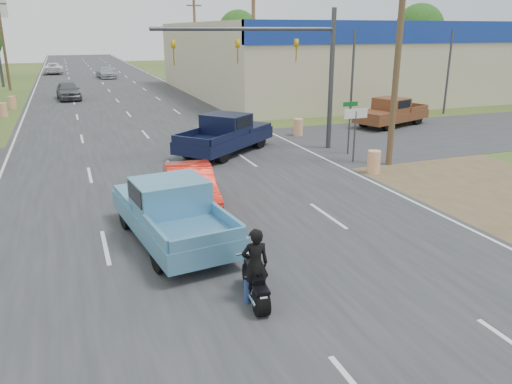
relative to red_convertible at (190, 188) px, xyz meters
name	(u,v)px	position (x,y,z in m)	size (l,w,h in m)	color
main_road	(117,101)	(0.50, 29.57, -0.73)	(15.00, 180.00, 0.02)	#2D2D30
cross_road	(164,157)	(0.50, 7.57, -0.73)	(120.00, 10.00, 0.02)	#2D2D30
dirt_verge	(461,178)	(11.50, -0.43, -0.74)	(8.00, 18.00, 0.01)	brown
big_box_store	(420,56)	(32.50, 29.50, 2.57)	(50.00, 28.10, 6.60)	#B7A88C
utility_pole_1	(399,45)	(10.00, 2.57, 4.58)	(2.00, 0.28, 10.00)	#4C3823
utility_pole_2	(253,39)	(10.00, 20.57, 4.58)	(2.00, 0.28, 10.00)	#4C3823
utility_pole_3	(195,36)	(10.00, 38.57, 4.58)	(2.00, 0.28, 10.00)	#4C3823
utility_pole_6	(2,37)	(-9.00, 41.57, 4.58)	(2.00, 0.28, 10.00)	#4C3823
tree_3	(419,28)	(55.50, 59.57, 5.45)	(8.40, 8.40, 10.40)	#422D19
tree_5	(238,30)	(30.50, 84.57, 5.14)	(7.98, 7.98, 9.88)	#422D19
barrel_0	(374,162)	(8.50, 1.57, -0.24)	(0.56, 0.56, 1.00)	orange
barrel_1	(298,127)	(8.90, 10.07, -0.24)	(0.56, 0.56, 1.00)	orange
barrel_2	(3,110)	(-8.00, 23.57, -0.24)	(0.56, 0.56, 1.00)	orange
barrel_3	(12,103)	(-7.70, 27.57, -0.24)	(0.56, 0.56, 1.00)	orange
lane_sign	(355,122)	(8.70, 3.57, 1.16)	(1.20, 0.08, 2.52)	#3F3F44
street_name_sign	(349,122)	(9.30, 5.07, 0.87)	(0.80, 0.08, 2.61)	#3F3F44
signal_mast	(283,55)	(6.32, 6.57, 4.06)	(9.12, 0.40, 7.00)	#3F3F44
red_convertible	(190,188)	(0.00, 0.00, 0.00)	(1.57, 4.50, 1.48)	#AC1207
motorcycle	(255,287)	(-0.14, -6.81, -0.31)	(0.59, 1.91, 0.97)	black
rider	(255,269)	(-0.14, -6.77, 0.12)	(0.63, 0.41, 1.73)	black
blue_pickup	(170,210)	(-1.19, -2.53, 0.21)	(2.88, 5.89, 1.88)	black
navy_pickup	(227,133)	(3.70, 7.52, 0.25)	(6.02, 5.56, 1.97)	black
brown_pickup	(390,112)	(15.78, 10.77, 0.17)	(5.85, 3.83, 1.81)	black
distant_car_grey	(68,91)	(-3.45, 31.77, 0.05)	(1.88, 4.68, 1.59)	#55565A
distant_car_silver	(106,72)	(1.48, 52.21, -0.01)	(2.04, 5.03, 1.46)	#A6A7AB
distant_car_white	(54,68)	(-4.92, 61.54, 0.02)	(2.51, 5.45, 1.52)	white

